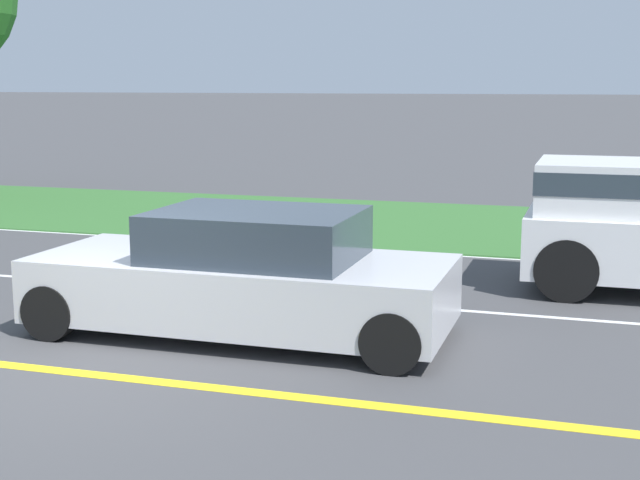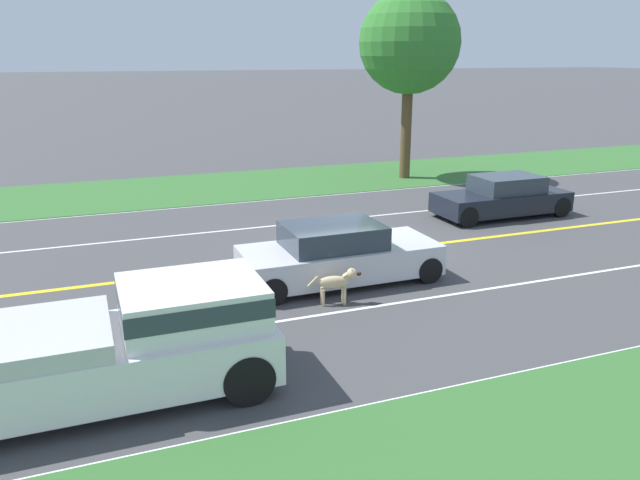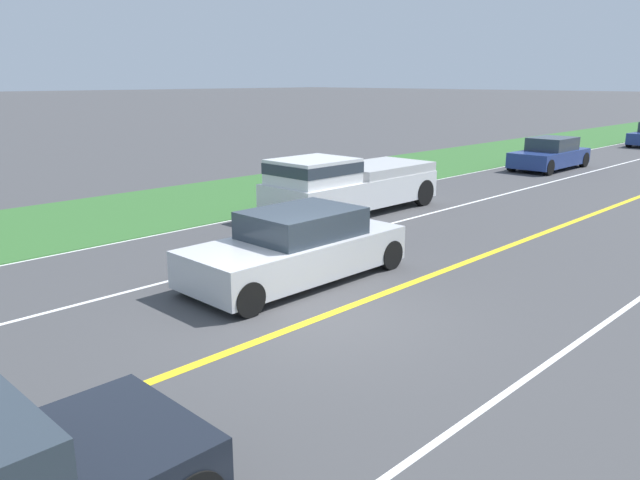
{
  "view_description": "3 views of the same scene",
  "coord_description": "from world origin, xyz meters",
  "px_view_note": "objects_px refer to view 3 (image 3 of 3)",
  "views": [
    {
      "loc": [
        -7.18,
        -4.76,
        2.78
      ],
      "look_at": [
        2.15,
        -1.84,
        1.04
      ],
      "focal_mm": 50.0,
      "sensor_mm": 36.0,
      "label": 1
    },
    {
      "loc": [
        14.52,
        -6.47,
        5.14
      ],
      "look_at": [
        2.33,
        -1.76,
        1.24
      ],
      "focal_mm": 35.0,
      "sensor_mm": 36.0,
      "label": 2
    },
    {
      "loc": [
        -6.85,
        7.03,
        3.88
      ],
      "look_at": [
        1.48,
        -1.45,
        0.8
      ],
      "focal_mm": 35.0,
      "sensor_mm": 36.0,
      "label": 3
    }
  ],
  "objects_px": {
    "ego_car": "(297,248)",
    "pickup_truck": "(347,183)",
    "dog": "(274,239)",
    "car_trailing_near": "(550,154)"
  },
  "relations": [
    {
      "from": "ego_car",
      "to": "pickup_truck",
      "type": "bearing_deg",
      "value": -56.59
    },
    {
      "from": "ego_car",
      "to": "pickup_truck",
      "type": "distance_m",
      "value": 6.45
    },
    {
      "from": "dog",
      "to": "car_trailing_near",
      "type": "bearing_deg",
      "value": -71.25
    },
    {
      "from": "dog",
      "to": "pickup_truck",
      "type": "bearing_deg",
      "value": -52.95
    },
    {
      "from": "ego_car",
      "to": "dog",
      "type": "bearing_deg",
      "value": -23.07
    },
    {
      "from": "dog",
      "to": "ego_car",
      "type": "bearing_deg",
      "value": 168.98
    },
    {
      "from": "ego_car",
      "to": "pickup_truck",
      "type": "height_order",
      "value": "pickup_truck"
    },
    {
      "from": "ego_car",
      "to": "car_trailing_near",
      "type": "relative_size",
      "value": 1.04
    },
    {
      "from": "ego_car",
      "to": "pickup_truck",
      "type": "relative_size",
      "value": 0.8
    },
    {
      "from": "dog",
      "to": "car_trailing_near",
      "type": "height_order",
      "value": "car_trailing_near"
    }
  ]
}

